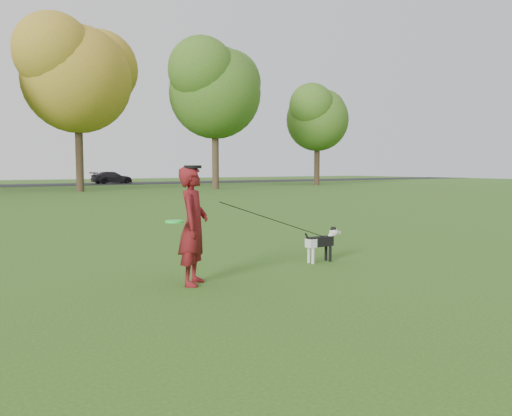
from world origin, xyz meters
TOP-DOWN VIEW (x-y plane):
  - ground at (0.00, 0.00)m, footprint 120.00×120.00m
  - man at (-1.03, -0.38)m, footprint 0.66×0.69m
  - dog at (1.46, -0.10)m, footprint 0.77×0.15m
  - car_right at (10.15, 40.00)m, footprint 4.01×2.07m
  - man_held_items at (0.44, -0.27)m, footprint 3.05×0.54m

SIDE VIEW (x-z plane):
  - ground at x=0.00m, z-range 0.00..0.00m
  - dog at x=1.46m, z-range 0.06..0.65m
  - car_right at x=10.15m, z-range 0.02..1.13m
  - man_held_items at x=0.44m, z-range 0.15..1.35m
  - man at x=-1.03m, z-range 0.00..1.58m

